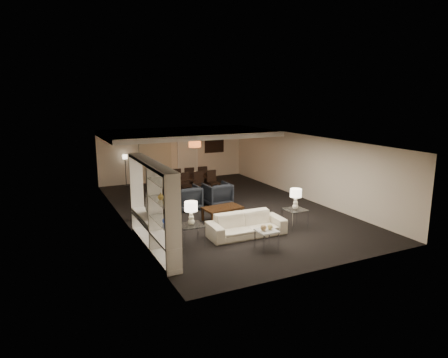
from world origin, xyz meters
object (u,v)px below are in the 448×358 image
Objects in this scene: side_table_left at (191,235)px; floor_lamp at (126,170)px; table_lamp_left at (191,213)px; chair_nr at (213,182)px; armchair_left at (187,198)px; vase_amber at (161,196)px; dining_table at (194,184)px; sofa at (246,225)px; chair_fr at (201,177)px; pendant_light at (195,144)px; side_table_right at (295,218)px; armchair_right at (217,194)px; coffee_table at (223,214)px; vase_blue at (166,220)px; table_lamp_right at (296,199)px; floor_speaker at (134,202)px; chair_fl at (175,179)px; marble_table at (266,239)px; chair_fm at (188,178)px; television at (148,207)px; chair_nm at (200,184)px; chair_nl at (186,185)px.

floor_lamp is (-0.04, 7.93, 0.42)m from side_table_left.
table_lamp_left reaches higher than chair_nr.
armchair_left is at bearing 71.57° from side_table_left.
dining_table is (3.30, 6.27, -1.32)m from vase_amber.
sofa is 6.37m from chair_fr.
pendant_light is 3.10× the size of vase_amber.
side_table_left is at bearing 180.00° from side_table_right.
side_table_right is 5.71m from dining_table.
dining_table is 0.90m from chair_nr.
coffee_table is at bearing 68.84° from armchair_right.
table_lamp_right is at bearing 12.66° from vase_blue.
armchair_right is 0.97× the size of chair_nr.
floor_lamp is (0.86, 5.15, 0.09)m from floor_speaker.
pendant_light is 0.81× the size of table_lamp_left.
coffee_table is 0.68× the size of dining_table.
chair_fl is (-0.01, 4.66, 0.26)m from coffee_table.
marble_table is at bearing -2.29° from vase_blue.
marble_table is 9.21m from floor_lamp.
marble_table is 3.08× the size of vase_amber.
chair_fm is at bearing 82.61° from dining_table.
television is 6.19m from chair_fl.
chair_fl is at bearing 90.16° from coffee_table.
chair_nr is (3.90, 5.95, -0.68)m from vase_blue.
chair_nr is (1.19, 6.06, 0.22)m from marble_table.
chair_fl reaches higher than armchair_right.
floor_speaker reaches higher than table_lamp_left.
floor_lamp reaches higher than armchair_left.
table_lamp_right is 0.35× the size of dining_table.
vase_amber reaches higher than chair_nm.
chair_nm reaches higher than armchair_left.
chair_nr reaches higher than coffee_table.
armchair_left is 4.65m from vase_amber.
chair_fm is at bearing 100.09° from side_table_right.
table_lamp_right is (1.10, -3.30, 0.48)m from armchair_right.
armchair_right reaches higher than side_table_left.
dining_table is (-1.11, 5.61, 0.03)m from side_table_right.
coffee_table is 4.05m from dining_table.
coffee_table is (0.00, 1.60, -0.11)m from sofa.
dining_table is 0.67m from chair_fm.
table_lamp_left is at bearing 44.40° from vase_blue.
chair_nl is (-1.71, 4.96, -0.42)m from table_lamp_right.
table_lamp_right is at bearing 0.00° from side_table_left.
coffee_table is 1.94× the size of table_lamp_right.
television is 5.78m from chair_nr.
armchair_left is 4.84m from vase_blue.
chair_nr is (2.89, 4.96, -0.42)m from table_lamp_left.
table_lamp_left is 0.66× the size of television.
side_table_right is 0.65× the size of chair_fr.
vase_blue is (-1.01, -0.99, 0.86)m from side_table_left.
table_lamp_right is at bearing 0.00° from side_table_right.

